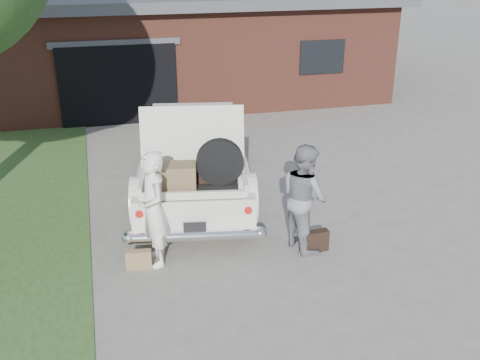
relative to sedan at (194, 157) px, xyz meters
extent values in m
plane|color=gray|center=(0.39, -2.70, -0.79)|extent=(90.00, 90.00, 0.00)
cube|color=brown|center=(1.39, 8.80, 0.71)|extent=(12.00, 7.00, 3.00)
cube|color=black|center=(-1.11, 5.35, 0.31)|extent=(3.20, 0.30, 2.20)
cube|color=#4C4C51|center=(-1.11, 5.28, 1.46)|extent=(3.50, 0.12, 0.18)
cube|color=black|center=(4.89, 5.28, 0.81)|extent=(1.40, 0.08, 1.00)
cube|color=beige|center=(0.01, 0.06, -0.14)|extent=(2.89, 5.47, 0.68)
cube|color=beige|center=(0.07, 0.36, 0.46)|extent=(2.07, 2.36, 0.54)
cube|color=black|center=(0.25, 1.34, 0.44)|extent=(1.60, 0.38, 0.46)
cube|color=black|center=(-0.11, -0.61, 0.44)|extent=(1.60, 0.38, 0.46)
cylinder|color=black|center=(-1.21, -1.51, -0.45)|extent=(0.35, 0.72, 0.69)
cylinder|color=black|center=(0.59, -1.85, -0.45)|extent=(0.35, 0.72, 0.69)
cylinder|color=black|center=(-0.57, 1.96, -0.45)|extent=(0.35, 0.72, 0.69)
cylinder|color=black|center=(1.23, 1.63, -0.45)|extent=(0.35, 0.72, 0.69)
cylinder|color=silver|center=(-0.48, -2.55, -0.37)|extent=(2.13, 0.57, 0.19)
cylinder|color=#A5140F|center=(-1.30, -2.32, 0.02)|extent=(0.14, 0.13, 0.12)
cylinder|color=#A5140F|center=(0.38, -2.63, 0.02)|extent=(0.14, 0.13, 0.12)
cube|color=black|center=(-0.48, -2.57, -0.22)|extent=(0.35, 0.09, 0.18)
cube|color=black|center=(-0.35, -1.88, 0.22)|extent=(1.79, 1.42, 0.04)
cube|color=beige|center=(-1.17, -1.73, 0.32)|extent=(0.27, 1.14, 0.19)
cube|color=beige|center=(0.47, -2.04, 0.32)|extent=(0.27, 1.14, 0.19)
cube|color=beige|center=(-0.46, -2.45, 0.28)|extent=(1.65, 0.37, 0.12)
cube|color=beige|center=(-0.27, -1.44, 0.82)|extent=(1.77, 0.60, 1.18)
cube|color=#4F2F22|center=(-0.65, -1.60, 0.35)|extent=(0.74, 0.55, 0.22)
cube|color=brown|center=(-0.64, -2.03, 0.45)|extent=(0.67, 0.50, 0.42)
cube|color=black|center=(-0.15, -1.72, 0.34)|extent=(0.75, 0.56, 0.21)
cylinder|color=black|center=(0.07, -2.02, 0.63)|extent=(0.79, 0.31, 0.78)
imported|color=white|center=(-1.10, -2.49, 0.14)|extent=(0.57, 0.75, 1.86)
imported|color=gray|center=(1.34, -2.59, 0.11)|extent=(0.87, 1.01, 1.79)
cube|color=#94744B|center=(-1.38, -2.61, -0.64)|extent=(0.41, 0.18, 0.31)
cube|color=black|center=(1.46, -2.82, -0.61)|extent=(0.48, 0.18, 0.36)
camera|label=1|loc=(-1.81, -10.34, 3.89)|focal=42.00mm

